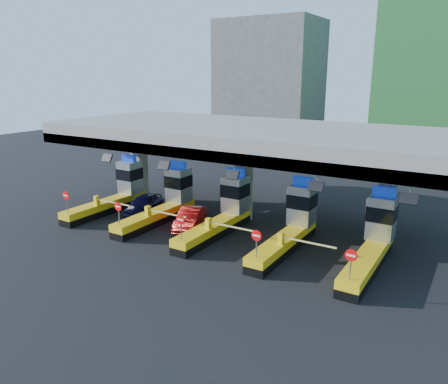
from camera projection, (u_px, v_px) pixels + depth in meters
The scene contains 10 objects.
ground at pixel (222, 232), 29.92m from camera, with size 120.00×120.00×0.00m, color black.
toll_canopy at pixel (243, 138), 30.68m from camera, with size 28.00×12.09×7.00m.
toll_lane_far_left at pixel (117, 192), 34.81m from camera, with size 4.43×8.00×4.16m.
toll_lane_left at pixel (167, 201), 32.30m from camera, with size 4.43×8.00×4.16m.
toll_lane_center at pixel (224, 212), 29.78m from camera, with size 4.43×8.00×4.16m.
toll_lane_right at pixel (292, 224), 27.27m from camera, with size 4.43×8.00×4.16m.
toll_lane_far_right at pixel (374, 240), 24.76m from camera, with size 4.43×8.00×4.16m.
bg_building_concrete at pixel (269, 84), 64.26m from camera, with size 14.00×10.00×18.00m, color #4C4C49.
van at pixel (144, 204), 33.77m from camera, with size 1.73×4.30×1.47m, color black.
red_car at pixel (190, 218), 30.64m from camera, with size 1.45×4.16×1.37m, color #9D0D0C.
Camera 1 is at (14.79, -23.96, 10.49)m, focal length 35.00 mm.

